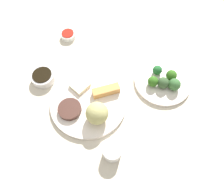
{
  "coord_description": "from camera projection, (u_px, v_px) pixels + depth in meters",
  "views": [
    {
      "loc": [
        0.35,
        -0.24,
        0.78
      ],
      "look_at": [
        0.07,
        0.05,
        0.06
      ],
      "focal_mm": 34.54,
      "sensor_mm": 36.0,
      "label": 1
    }
  ],
  "objects": [
    {
      "name": "broccoli_floret_0",
      "position": [
        171.0,
        75.0,
        0.86
      ],
      "size": [
        0.04,
        0.04,
        0.04
      ],
      "primitive_type": "sphere",
      "color": "#33691D",
      "rests_on": "broccoli_plate"
    },
    {
      "name": "broccoli_plate",
      "position": [
        162.0,
        81.0,
        0.88
      ],
      "size": [
        0.23,
        0.23,
        0.01
      ],
      "primitive_type": "cylinder",
      "color": "white",
      "rests_on": "tabletop"
    },
    {
      "name": "sauce_ramekin_sweet_and_sour",
      "position": [
        68.0,
        35.0,
        1.0
      ],
      "size": [
        0.07,
        0.07,
        0.02
      ],
      "primitive_type": "cylinder",
      "color": "white",
      "rests_on": "tabletop"
    },
    {
      "name": "tabletop",
      "position": [
        91.0,
        94.0,
        0.87
      ],
      "size": [
        2.2,
        2.2,
        0.02
      ],
      "primitive_type": "cube",
      "color": "beige",
      "rests_on": "ground"
    },
    {
      "name": "crab_rangoon_wonton",
      "position": [
        80.0,
        85.0,
        0.86
      ],
      "size": [
        0.06,
        0.07,
        0.02
      ],
      "primitive_type": "cube",
      "rotation": [
        0.0,
        0.0,
        0.03
      ],
      "color": "beige",
      "rests_on": "main_plate"
    },
    {
      "name": "soy_sauce_bowl_liquid",
      "position": [
        42.0,
        75.0,
        0.87
      ],
      "size": [
        0.08,
        0.08,
        0.0
      ],
      "primitive_type": "cylinder",
      "color": "black",
      "rests_on": "soy_sauce_bowl"
    },
    {
      "name": "teacup",
      "position": [
        112.0,
        152.0,
        0.72
      ],
      "size": [
        0.06,
        0.06,
        0.05
      ],
      "primitive_type": "cylinder",
      "color": "white",
      "rests_on": "tabletop"
    },
    {
      "name": "rice_scoop",
      "position": [
        97.0,
        113.0,
        0.76
      ],
      "size": [
        0.08,
        0.08,
        0.08
      ],
      "primitive_type": "sphere",
      "color": "tan",
      "rests_on": "main_plate"
    },
    {
      "name": "broccoli_floret_1",
      "position": [
        153.0,
        81.0,
        0.85
      ],
      "size": [
        0.04,
        0.04,
        0.04
      ],
      "primitive_type": "sphere",
      "color": "#346C1E",
      "rests_on": "broccoli_plate"
    },
    {
      "name": "main_plate",
      "position": [
        89.0,
        102.0,
        0.84
      ],
      "size": [
        0.3,
        0.3,
        0.02
      ],
      "primitive_type": "cylinder",
      "color": "white",
      "rests_on": "tabletop"
    },
    {
      "name": "soy_sauce_bowl",
      "position": [
        43.0,
        77.0,
        0.88
      ],
      "size": [
        0.09,
        0.09,
        0.03
      ],
      "primitive_type": "cylinder",
      "color": "white",
      "rests_on": "tabletop"
    },
    {
      "name": "broccoli_floret_2",
      "position": [
        163.0,
        83.0,
        0.85
      ],
      "size": [
        0.05,
        0.05,
        0.05
      ],
      "primitive_type": "sphere",
      "color": "#395832",
      "rests_on": "broccoli_plate"
    },
    {
      "name": "stir_fry_heap",
      "position": [
        70.0,
        109.0,
        0.8
      ],
      "size": [
        0.09,
        0.09,
        0.02
      ],
      "primitive_type": "cylinder",
      "color": "#4A2B24",
      "rests_on": "main_plate"
    },
    {
      "name": "broccoli_floret_3",
      "position": [
        157.0,
        70.0,
        0.88
      ],
      "size": [
        0.04,
        0.04,
        0.04
      ],
      "primitive_type": "sphere",
      "color": "#266A32",
      "rests_on": "broccoli_plate"
    },
    {
      "name": "sauce_ramekin_sweet_and_sour_liquid",
      "position": [
        68.0,
        33.0,
        0.99
      ],
      "size": [
        0.06,
        0.06,
        0.0
      ],
      "primitive_type": "cylinder",
      "color": "red",
      "rests_on": "sauce_ramekin_sweet_and_sour"
    },
    {
      "name": "spring_roll",
      "position": [
        106.0,
        91.0,
        0.83
      ],
      "size": [
        0.08,
        0.11,
        0.03
      ],
      "primitive_type": "cube",
      "rotation": [
        0.0,
        0.0,
        1.07
      ],
      "color": "#D5934C",
      "rests_on": "main_plate"
    },
    {
      "name": "broccoli_floret_4",
      "position": [
        174.0,
        84.0,
        0.84
      ],
      "size": [
        0.05,
        0.05,
        0.05
      ],
      "primitive_type": "sphere",
      "color": "#3B6B37",
      "rests_on": "broccoli_plate"
    }
  ]
}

